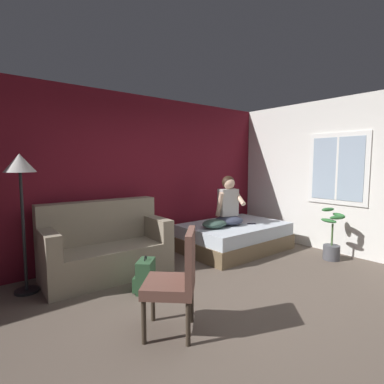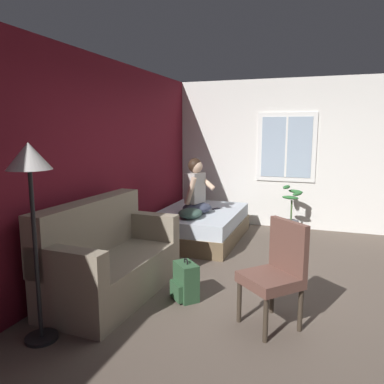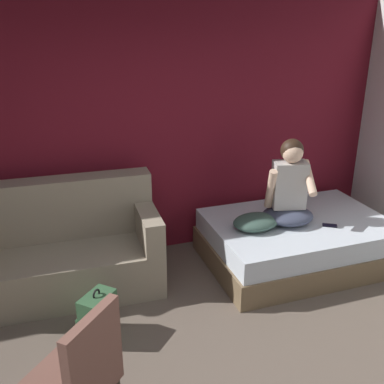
{
  "view_description": "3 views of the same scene",
  "coord_description": "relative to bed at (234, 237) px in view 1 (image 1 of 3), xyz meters",
  "views": [
    {
      "loc": [
        -2.31,
        -2.06,
        1.6
      ],
      "look_at": [
        0.77,
        1.77,
        1.11
      ],
      "focal_mm": 28.0,
      "sensor_mm": 36.0,
      "label": 1
    },
    {
      "loc": [
        -4.06,
        -0.23,
        1.8
      ],
      "look_at": [
        0.83,
        1.48,
        0.93
      ],
      "focal_mm": 35.0,
      "sensor_mm": 36.0,
      "label": 2
    },
    {
      "loc": [
        -0.77,
        -2.01,
        2.47
      ],
      "look_at": [
        0.45,
        1.56,
        0.98
      ],
      "focal_mm": 42.0,
      "sensor_mm": 36.0,
      "label": 3
    }
  ],
  "objects": [
    {
      "name": "throw_pillow",
      "position": [
        -0.52,
        -0.02,
        0.31
      ],
      "size": [
        0.52,
        0.41,
        0.14
      ],
      "primitive_type": "ellipsoid",
      "rotation": [
        0.0,
        0.0,
        0.11
      ],
      "color": "#385147",
      "rests_on": "bed"
    },
    {
      "name": "cell_phone",
      "position": [
        0.22,
        -0.22,
        0.25
      ],
      "size": [
        0.16,
        0.13,
        0.01
      ],
      "primitive_type": "cube",
      "rotation": [
        0.0,
        0.0,
        1.02
      ],
      "color": "black",
      "rests_on": "bed"
    },
    {
      "name": "side_chair",
      "position": [
        -2.4,
        -1.53,
        0.3
      ],
      "size": [
        0.65,
        0.65,
        0.98
      ],
      "color": "#382D23",
      "rests_on": "ground"
    },
    {
      "name": "potted_plant",
      "position": [
        0.82,
        -1.41,
        0.07
      ],
      "size": [
        0.39,
        0.37,
        0.85
      ],
      "color": "#4C4C51",
      "rests_on": "ground"
    },
    {
      "name": "floor_lamp",
      "position": [
        -3.33,
        0.35,
        1.19
      ],
      "size": [
        0.36,
        0.36,
        1.7
      ],
      "color": "black",
      "rests_on": "ground"
    },
    {
      "name": "backpack",
      "position": [
        -2.18,
        -0.56,
        -0.04
      ],
      "size": [
        0.35,
        0.35,
        0.46
      ],
      "color": "#2D5133",
      "rests_on": "ground"
    },
    {
      "name": "wall_side_with_window",
      "position": [
        1.33,
        -1.63,
        1.12
      ],
      "size": [
        0.19,
        6.22,
        2.7
      ],
      "color": "silver",
      "rests_on": "ground"
    },
    {
      "name": "bed",
      "position": [
        0.0,
        0.0,
        0.0
      ],
      "size": [
        1.9,
        1.3,
        0.48
      ],
      "color": "brown",
      "rests_on": "ground"
    },
    {
      "name": "wall_back_accent",
      "position": [
        -1.66,
        0.85,
        1.11
      ],
      "size": [
        10.83,
        0.16,
        2.7
      ],
      "primitive_type": "cube",
      "color": "maroon",
      "rests_on": "ground"
    },
    {
      "name": "couch",
      "position": [
        -2.33,
        0.29,
        0.16
      ],
      "size": [
        1.73,
        0.89,
        1.04
      ],
      "color": "gray",
      "rests_on": "ground"
    },
    {
      "name": "ground_plane",
      "position": [
        -1.66,
        -1.64,
        -0.24
      ],
      "size": [
        40.0,
        40.0,
        0.0
      ],
      "primitive_type": "plane",
      "color": "brown"
    },
    {
      "name": "person_seated",
      "position": [
        -0.14,
        0.01,
        0.6
      ],
      "size": [
        0.61,
        0.56,
        0.88
      ],
      "color": "#383D51",
      "rests_on": "bed"
    }
  ]
}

